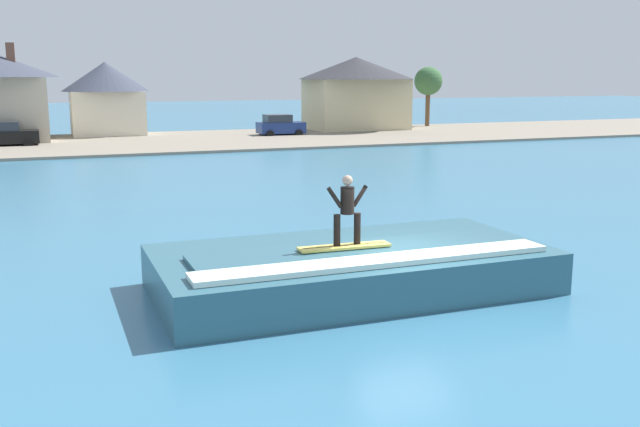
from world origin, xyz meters
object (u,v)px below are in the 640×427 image
Objects in this scene: surfboard at (344,247)px; car_far_shore at (280,126)px; car_near_shore at (5,135)px; house_small_cottage at (106,95)px; house_gabled_white at (356,87)px; wave_crest at (352,268)px; surfer at (347,207)px; tree_tall_bare at (428,82)px.

car_far_shore is at bearing 73.83° from surfboard.
house_small_cottage is at bearing 44.25° from car_near_shore.
car_far_shore is at bearing -156.93° from house_gabled_white.
car_near_shore is at bearing 102.77° from wave_crest.
house_gabled_white is 21.96m from house_small_cottage.
surfboard is 41.24m from car_near_shore.
surfboard is at bearing -88.66° from house_small_cottage.
surfer reaches higher than car_far_shore.
house_small_cottage reaches higher than wave_crest.
surfboard is at bearing -77.76° from car_near_shore.
wave_crest is at bearing 41.56° from surfboard.
wave_crest is 1.59m from surfer.
tree_tall_bare is (8.17, 1.13, 0.45)m from house_gabled_white.
tree_tall_bare is (28.60, 46.68, 3.90)m from wave_crest.
car_far_shore is 0.66× the size of tree_tall_bare.
surfer reaches higher than wave_crest.
surfboard reaches higher than wave_crest.
car_near_shore and car_far_shore have the same top height.
car_far_shore is (12.15, 42.15, -1.14)m from surfer.
house_gabled_white is (29.50, 5.53, 3.03)m from car_near_shore.
surfboard is at bearing -106.17° from car_far_shore.
surfboard is 0.94m from surfer.
house_gabled_white is (20.76, 45.83, 2.82)m from surfboard.
car_near_shore is 10.95m from house_small_cottage.
surfer is 0.42× the size of car_far_shore.
wave_crest is at bearing 44.89° from surfer.
surfboard is at bearing -121.62° from tree_tall_bare.
surfer is (-0.23, -0.23, 1.55)m from wave_crest.
tree_tall_bare is at bearing 15.93° from car_far_shore.
car_far_shore is 14.67m from house_small_cottage.
tree_tall_bare is at bearing -1.48° from house_small_cottage.
surfboard is 55.25m from tree_tall_bare.
wave_crest is 0.87× the size of house_gabled_white.
wave_crest is at bearing -77.23° from car_near_shore.
house_small_cottage reaches higher than tree_tall_bare.
car_near_shore is 21.07m from car_far_shore.
car_near_shore reaches higher than wave_crest.
house_small_cottage is (-13.35, 5.54, 2.51)m from car_far_shore.
house_small_cottage reaches higher than car_near_shore.
car_far_shore is (20.98, 1.90, -0.00)m from car_near_shore.
car_far_shore is 0.54× the size of house_small_cottage.
house_gabled_white reaches higher than tree_tall_bare.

